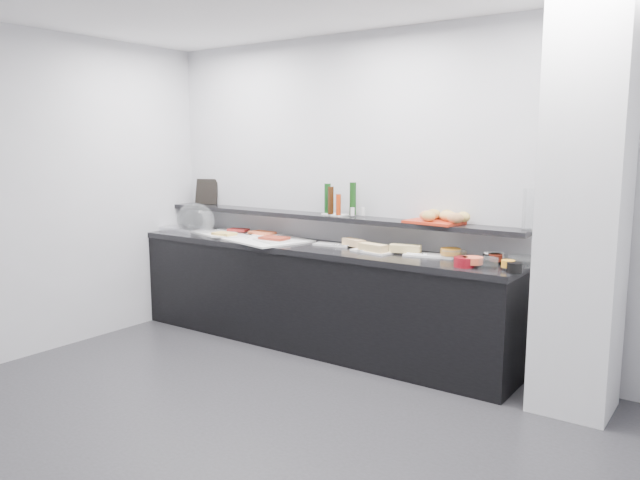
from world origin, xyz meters
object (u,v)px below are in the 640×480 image
Objects in this scene: framed_print at (207,192)px; condiment_tray at (336,214)px; cloche_base at (186,229)px; carafe at (531,210)px; bread_tray at (434,222)px; sandwich_plate_mid at (372,251)px.

framed_print is 1.16× the size of condiment_tray.
cloche_base is at bearing -160.50° from condiment_tray.
condiment_tray is at bearing 179.98° from carafe.
cloche_base is 2.62m from bread_tray.
cloche_base is 1.34× the size of sandwich_plate_mid.
carafe reaches higher than sandwich_plate_mid.
bread_tray is at bearing 5.75° from cloche_base.
framed_print is 0.62× the size of bread_tray.
cloche_base reaches higher than sandwich_plate_mid.
sandwich_plate_mid is 1.55× the size of condiment_tray.
cloche_base is 1.10× the size of bread_tray.
carafe is at bearing 20.24° from sandwich_plate_mid.
cloche_base is 2.08× the size of condiment_tray.
bread_tray is at bearing -179.12° from carafe.
condiment_tray reaches higher than sandwich_plate_mid.
framed_print is at bearing 178.97° from carafe.
framed_print is at bearing 86.25° from cloche_base.
condiment_tray is at bearing 166.85° from sandwich_plate_mid.
cloche_base is at bearing -111.33° from framed_print.
cloche_base is 1.69m from condiment_tray.
framed_print is (-2.13, 0.27, 0.37)m from sandwich_plate_mid.
condiment_tray is 0.53× the size of bread_tray.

